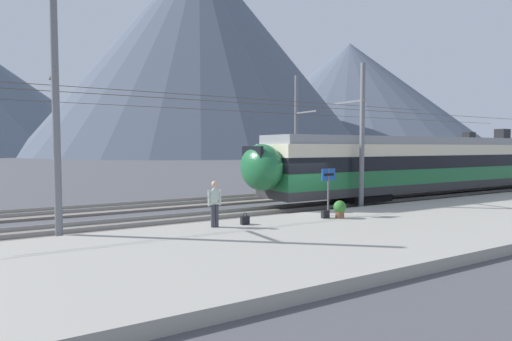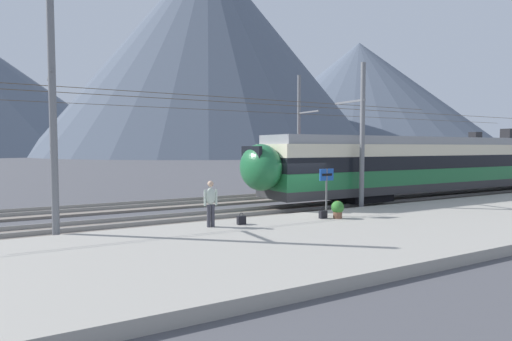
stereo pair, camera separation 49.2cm
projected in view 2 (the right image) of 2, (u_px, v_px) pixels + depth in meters
The scene contains 16 objects.
ground_plane at pixel (304, 216), 19.60m from camera, with size 400.00×400.00×0.00m, color #4C4C51.
platform_slab at pixel (380, 231), 15.37m from camera, with size 120.00×8.11×0.33m, color #A39E93.
track_near at pixel (287, 211), 20.82m from camera, with size 120.00×3.00×0.28m.
track_far at pixel (241, 199), 25.26m from camera, with size 120.00×3.00×0.28m.
train_near_platform at pixel (462, 163), 27.30m from camera, with size 31.93×2.98×4.27m.
train_far_track at pixel (442, 160), 34.05m from camera, with size 26.53×2.92×4.27m.
catenary_mast_west at pixel (53, 115), 13.92m from camera, with size 40.48×2.19×8.36m.
catenary_mast_mid at pixel (360, 135), 20.59m from camera, with size 40.48×2.19×7.38m.
catenary_mast_far_side at pixel (300, 132), 29.54m from camera, with size 40.48×2.45×8.33m.
platform_sign at pixel (327, 181), 17.55m from camera, with size 0.70×0.08×2.00m.
passenger_walking at pixel (211, 201), 15.16m from camera, with size 0.53×0.22×1.69m.
handbag_beside_passenger at pixel (241, 220), 15.68m from camera, with size 0.32×0.18×0.45m.
handbag_near_sign at pixel (323, 214), 17.01m from camera, with size 0.32×0.18×0.45m.
potted_plant_platform_edge at pixel (338, 208), 17.01m from camera, with size 0.52×0.52×0.72m.
mountain_central_peak at pixel (208, 52), 165.90m from camera, with size 131.18×131.18×82.20m, color #515B6B.
mountain_right_ridge at pixel (358, 98), 237.46m from camera, with size 155.34×155.34×62.36m, color #515B6B.
Camera 2 is at (-11.39, -15.93, 3.25)m, focal length 29.21 mm.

